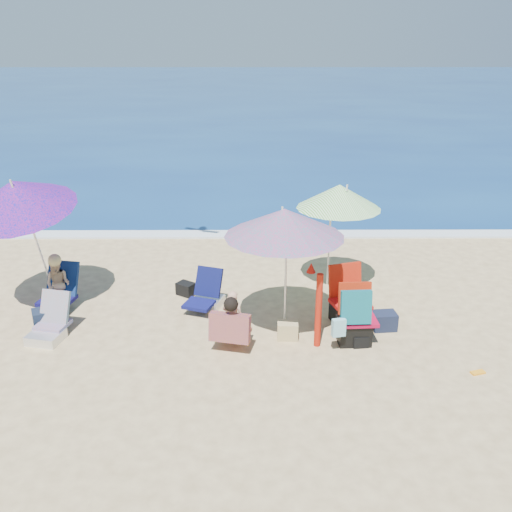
{
  "coord_description": "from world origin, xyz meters",
  "views": [
    {
      "loc": [
        -0.34,
        -6.94,
        4.24
      ],
      "look_at": [
        -0.3,
        1.0,
        1.1
      ],
      "focal_mm": 38.73,
      "sensor_mm": 36.0,
      "label": 1
    }
  ],
  "objects_px": {
    "umbrella_blue": "(17,195)",
    "camp_chair_left": "(349,306)",
    "camp_chair_right": "(354,322)",
    "person_center": "(232,321)",
    "umbrella_striped": "(339,197)",
    "person_left": "(58,284)",
    "furled_umbrella": "(317,302)",
    "chair_rainbow": "(49,327)",
    "chair_navy": "(206,297)",
    "umbrella_turquoise": "(284,223)"
  },
  "relations": [
    {
      "from": "umbrella_blue",
      "to": "camp_chair_left",
      "type": "xyz_separation_m",
      "value": [
        5.2,
        -0.54,
        -1.67
      ]
    },
    {
      "from": "camp_chair_right",
      "to": "person_center",
      "type": "relative_size",
      "value": 1.06
    },
    {
      "from": "umbrella_striped",
      "to": "person_left",
      "type": "bearing_deg",
      "value": -170.19
    },
    {
      "from": "furled_umbrella",
      "to": "chair_rainbow",
      "type": "bearing_deg",
      "value": 176.62
    },
    {
      "from": "chair_navy",
      "to": "camp_chair_left",
      "type": "bearing_deg",
      "value": -14.02
    },
    {
      "from": "person_left",
      "to": "camp_chair_left",
      "type": "bearing_deg",
      "value": -6.5
    },
    {
      "from": "chair_rainbow",
      "to": "camp_chair_right",
      "type": "bearing_deg",
      "value": -2.02
    },
    {
      "from": "umbrella_turquoise",
      "to": "chair_navy",
      "type": "height_order",
      "value": "umbrella_turquoise"
    },
    {
      "from": "chair_navy",
      "to": "chair_rainbow",
      "type": "distance_m",
      "value": 2.51
    },
    {
      "from": "furled_umbrella",
      "to": "person_center",
      "type": "relative_size",
      "value": 1.47
    },
    {
      "from": "camp_chair_right",
      "to": "camp_chair_left",
      "type": "bearing_deg",
      "value": 87.15
    },
    {
      "from": "umbrella_turquoise",
      "to": "chair_rainbow",
      "type": "relative_size",
      "value": 2.6
    },
    {
      "from": "chair_rainbow",
      "to": "camp_chair_left",
      "type": "relative_size",
      "value": 0.82
    },
    {
      "from": "umbrella_striped",
      "to": "camp_chair_left",
      "type": "distance_m",
      "value": 1.97
    },
    {
      "from": "camp_chair_left",
      "to": "camp_chair_right",
      "type": "bearing_deg",
      "value": -92.85
    },
    {
      "from": "person_center",
      "to": "camp_chair_left",
      "type": "bearing_deg",
      "value": 21.98
    },
    {
      "from": "camp_chair_right",
      "to": "person_center",
      "type": "xyz_separation_m",
      "value": [
        -1.8,
        -0.13,
        0.09
      ]
    },
    {
      "from": "person_center",
      "to": "person_left",
      "type": "bearing_deg",
      "value": 156.34
    },
    {
      "from": "umbrella_blue",
      "to": "chair_navy",
      "type": "relative_size",
      "value": 2.88
    },
    {
      "from": "umbrella_turquoise",
      "to": "umbrella_striped",
      "type": "xyz_separation_m",
      "value": [
        1.03,
        1.64,
        -0.07
      ]
    },
    {
      "from": "umbrella_striped",
      "to": "camp_chair_right",
      "type": "distance_m",
      "value": 2.4
    },
    {
      "from": "camp_chair_right",
      "to": "umbrella_striped",
      "type": "bearing_deg",
      "value": 90.34
    },
    {
      "from": "chair_rainbow",
      "to": "camp_chair_right",
      "type": "xyz_separation_m",
      "value": [
        4.57,
        -0.16,
        0.16
      ]
    },
    {
      "from": "umbrella_striped",
      "to": "umbrella_blue",
      "type": "relative_size",
      "value": 0.82
    },
    {
      "from": "person_center",
      "to": "chair_navy",
      "type": "bearing_deg",
      "value": 109.95
    },
    {
      "from": "camp_chair_right",
      "to": "umbrella_turquoise",
      "type": "bearing_deg",
      "value": 162.42
    },
    {
      "from": "umbrella_striped",
      "to": "furled_umbrella",
      "type": "xyz_separation_m",
      "value": [
        -0.56,
        -2.04,
        -1.01
      ]
    },
    {
      "from": "chair_navy",
      "to": "camp_chair_left",
      "type": "height_order",
      "value": "camp_chair_left"
    },
    {
      "from": "umbrella_turquoise",
      "to": "camp_chair_right",
      "type": "relative_size",
      "value": 2.21
    },
    {
      "from": "chair_rainbow",
      "to": "camp_chair_left",
      "type": "bearing_deg",
      "value": 5.59
    },
    {
      "from": "umbrella_turquoise",
      "to": "umbrella_blue",
      "type": "relative_size",
      "value": 0.84
    },
    {
      "from": "umbrella_striped",
      "to": "person_center",
      "type": "bearing_deg",
      "value": -130.49
    },
    {
      "from": "umbrella_turquoise",
      "to": "camp_chair_right",
      "type": "distance_m",
      "value": 1.81
    },
    {
      "from": "umbrella_striped",
      "to": "person_center",
      "type": "xyz_separation_m",
      "value": [
        -1.79,
        -2.1,
        -1.29
      ]
    },
    {
      "from": "person_left",
      "to": "camp_chair_right",
      "type": "bearing_deg",
      "value": -13.72
    },
    {
      "from": "umbrella_striped",
      "to": "person_left",
      "type": "distance_m",
      "value": 4.95
    },
    {
      "from": "furled_umbrella",
      "to": "person_left",
      "type": "xyz_separation_m",
      "value": [
        -4.16,
        1.23,
        -0.26
      ]
    },
    {
      "from": "furled_umbrella",
      "to": "chair_navy",
      "type": "bearing_deg",
      "value": 143.53
    },
    {
      "from": "umbrella_turquoise",
      "to": "chair_rainbow",
      "type": "distance_m",
      "value": 3.88
    },
    {
      "from": "furled_umbrella",
      "to": "camp_chair_right",
      "type": "relative_size",
      "value": 1.39
    },
    {
      "from": "camp_chair_left",
      "to": "person_center",
      "type": "bearing_deg",
      "value": -158.02
    },
    {
      "from": "camp_chair_right",
      "to": "person_left",
      "type": "relative_size",
      "value": 0.94
    },
    {
      "from": "umbrella_blue",
      "to": "camp_chair_left",
      "type": "relative_size",
      "value": 2.52
    },
    {
      "from": "chair_rainbow",
      "to": "camp_chair_left",
      "type": "xyz_separation_m",
      "value": [
        4.61,
        0.45,
        0.11
      ]
    },
    {
      "from": "chair_navy",
      "to": "camp_chair_right",
      "type": "xyz_separation_m",
      "value": [
        2.28,
        -1.19,
        0.16
      ]
    },
    {
      "from": "umbrella_turquoise",
      "to": "chair_navy",
      "type": "distance_m",
      "value": 2.2
    },
    {
      "from": "umbrella_turquoise",
      "to": "person_left",
      "type": "bearing_deg",
      "value": 167.39
    },
    {
      "from": "umbrella_turquoise",
      "to": "umbrella_blue",
      "type": "distance_m",
      "value": 4.22
    },
    {
      "from": "furled_umbrella",
      "to": "person_left",
      "type": "height_order",
      "value": "furled_umbrella"
    },
    {
      "from": "umbrella_turquoise",
      "to": "chair_navy",
      "type": "relative_size",
      "value": 2.42
    }
  ]
}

